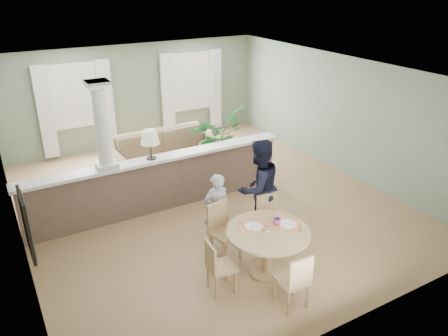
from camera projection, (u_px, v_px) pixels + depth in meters
ground at (206, 202)px, 9.06m from camera, size 8.00×8.00×0.00m
room_shell at (189, 110)px, 8.81m from camera, size 7.02×8.02×2.71m
pony_wall at (156, 177)px, 8.49m from camera, size 5.32×0.38×2.70m
sofa at (166, 151)px, 10.51m from camera, size 2.98×1.22×0.86m
houseplant at (217, 138)px, 10.35m from camera, size 1.80×1.77×1.52m
dining_table at (268, 239)px, 6.66m from camera, size 1.28×1.28×0.87m
chair_far_boy at (222, 228)px, 7.12m from camera, size 0.52×0.52×0.96m
chair_far_man at (270, 218)px, 7.48m from camera, size 0.45×0.45×0.91m
chair_near at (295, 279)px, 5.99m from camera, size 0.41×0.41×0.89m
chair_side at (217, 265)px, 6.32m from camera, size 0.42×0.42×0.84m
child_person at (216, 209)px, 7.43m from camera, size 0.50×0.35×1.32m
man_person at (258, 188)px, 7.64m from camera, size 0.96×0.80×1.79m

